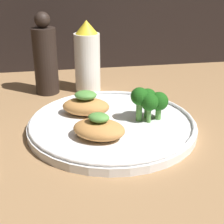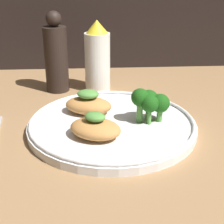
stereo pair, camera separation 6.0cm
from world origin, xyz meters
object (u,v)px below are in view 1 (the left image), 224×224
broccoli_bunch (149,100)px  pepper_grinder (45,58)px  plate (112,124)px  sauce_bottle (87,58)px

broccoli_bunch → pepper_grinder: bearing=130.8°
broccoli_bunch → pepper_grinder: 27.41cm
broccoli_bunch → plate: bearing=-177.8°
plate → pepper_grinder: 24.74cm
pepper_grinder → broccoli_bunch: bearing=-49.2°
sauce_bottle → pepper_grinder: pepper_grinder is taller
plate → broccoli_bunch: 7.81cm
plate → pepper_grinder: size_ratio=1.66×
plate → sauce_bottle: size_ratio=1.87×
broccoli_bunch → pepper_grinder: (-17.80, 20.64, 2.92)cm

